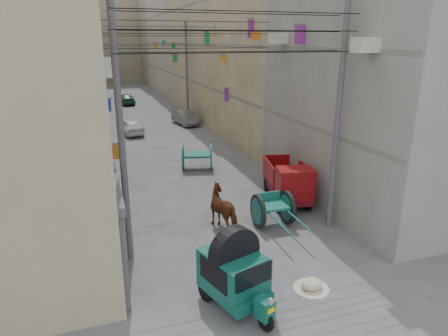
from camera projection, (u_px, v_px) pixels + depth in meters
name	position (u px, v px, depth m)	size (l,w,h in m)	color
building_row_left	(40.00, 41.00, 34.68)	(8.00, 62.00, 14.00)	tan
building_row_right	(215.00, 41.00, 39.52)	(8.00, 62.00, 14.00)	gray
end_cap_building	(111.00, 40.00, 65.85)	(22.00, 10.00, 13.00)	gray
shutters_left	(108.00, 172.00, 16.00)	(0.18, 14.40, 2.88)	#49494E
signboards	(157.00, 88.00, 26.77)	(8.22, 40.52, 5.67)	#198E40
ac_units	(320.00, 13.00, 14.03)	(0.70, 6.55, 3.35)	beige
utility_poles	(170.00, 87.00, 22.40)	(7.40, 22.20, 8.00)	#525255
overhead_cables	(178.00, 35.00, 19.20)	(7.40, 22.52, 1.12)	black
auto_rickshaw	(235.00, 271.00, 10.08)	(1.80, 2.45, 1.66)	black
tonga_cart	(273.00, 209.00, 14.61)	(1.36, 2.78, 1.25)	black
mini_truck	(289.00, 185.00, 16.43)	(2.06, 3.41, 1.79)	black
second_cart	(197.00, 156.00, 20.96)	(1.86, 1.73, 1.37)	#166054
feed_sack	(311.00, 284.00, 10.96)	(0.62, 0.49, 0.31)	beige
horse	(226.00, 209.00, 14.34)	(0.82, 1.80, 1.52)	brown
distant_car_white	(131.00, 127.00, 28.83)	(1.33, 3.31, 1.13)	silver
distant_car_grey	(185.00, 118.00, 32.10)	(1.17, 3.35, 1.10)	#535854
distant_car_green	(126.00, 99.00, 42.35)	(1.50, 3.68, 1.07)	#1C5331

